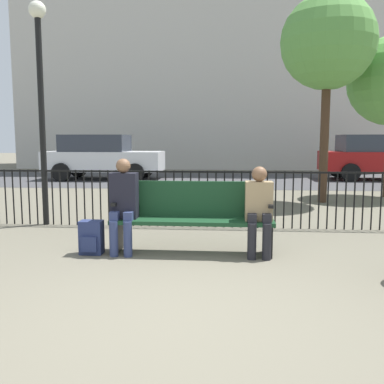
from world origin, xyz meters
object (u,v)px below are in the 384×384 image
object	(u,v)px
park_bench	(193,214)
parked_car_0	(379,156)
backpack	(91,238)
parked_car_1	(102,156)
lamp_post	(40,80)
seated_person_1	(259,207)
tree_0	(328,43)
seated_person_0	(123,201)

from	to	relation	value
park_bench	parked_car_0	size ratio (longest dim) A/B	0.50
backpack	parked_car_1	bearing A→B (deg)	105.72
park_bench	lamp_post	world-z (taller)	lamp_post
seated_person_1	lamp_post	size ratio (longest dim) A/B	0.31
seated_person_1	backpack	size ratio (longest dim) A/B	2.61
backpack	lamp_post	bearing A→B (deg)	127.49
lamp_post	parked_car_0	distance (m)	12.44
tree_0	park_bench	bearing A→B (deg)	-119.79
park_bench	tree_0	xyz separation A→B (m)	(2.66, 4.65, 3.10)
tree_0	parked_car_0	xyz separation A→B (m)	(3.23, 5.82, -2.76)
tree_0	parked_car_0	size ratio (longest dim) A/B	1.12
lamp_post	parked_car_1	size ratio (longest dim) A/B	0.88
backpack	tree_0	xyz separation A→B (m)	(3.95, 4.87, 3.39)
parked_car_1	park_bench	bearing A→B (deg)	-67.26
seated_person_0	seated_person_1	world-z (taller)	seated_person_0
tree_0	backpack	bearing A→B (deg)	-129.02
seated_person_1	backpack	xyz separation A→B (m)	(-2.13, -0.08, -0.42)
tree_0	parked_car_0	distance (m)	7.20
lamp_post	backpack	bearing A→B (deg)	-52.51
lamp_post	parked_car_1	bearing A→B (deg)	99.86
parked_car_0	backpack	bearing A→B (deg)	-123.86
seated_person_0	lamp_post	size ratio (longest dim) A/B	0.33
tree_0	lamp_post	xyz separation A→B (m)	(-5.34, -3.06, -1.15)
seated_person_1	backpack	world-z (taller)	seated_person_1
parked_car_0	parked_car_1	xyz separation A→B (m)	(-9.99, -0.69, 0.00)
parked_car_0	park_bench	bearing A→B (deg)	-119.35
seated_person_1	lamp_post	bearing A→B (deg)	153.83
tree_0	lamp_post	distance (m)	6.26
park_bench	parked_car_0	distance (m)	12.01
park_bench	parked_car_1	distance (m)	10.61
parked_car_0	parked_car_1	size ratio (longest dim) A/B	1.00
lamp_post	tree_0	bearing A→B (deg)	29.80
seated_person_0	parked_car_0	xyz separation A→B (m)	(6.77, 10.60, 0.17)
parked_car_0	parked_car_1	distance (m)	10.01
seated_person_1	parked_car_1	xyz separation A→B (m)	(-4.94, 9.91, 0.21)
seated_person_1	lamp_post	xyz separation A→B (m)	(-3.52, 1.73, 1.82)
seated_person_0	seated_person_1	xyz separation A→B (m)	(1.72, -0.01, -0.04)
parked_car_1	seated_person_0	bearing A→B (deg)	-72.00
parked_car_1	backpack	bearing A→B (deg)	-74.28
seated_person_1	parked_car_0	world-z (taller)	parked_car_0
lamp_post	parked_car_0	xyz separation A→B (m)	(8.56, 8.87, -1.60)
seated_person_0	tree_0	world-z (taller)	tree_0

